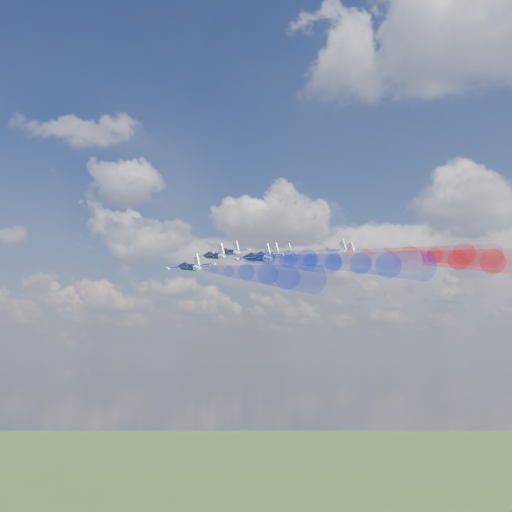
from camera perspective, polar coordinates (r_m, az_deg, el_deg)
The scene contains 16 objects.
jet_lead at distance 164.80m, azimuth -2.46°, elevation 0.36°, with size 10.92×13.65×3.64m, color black, non-canonical shape.
trail_lead at distance 139.95m, azimuth 2.31°, elevation 0.21°, with size 4.55×43.70×4.55m, color white, non-canonical shape.
jet_inner_left at distance 149.59m, azimuth -3.86°, elevation 0.00°, with size 10.92×13.65×3.64m, color black, non-canonical shape.
trail_inner_left at distance 124.48m, azimuth 1.22°, elevation -0.24°, with size 4.55×43.70×4.55m, color #1A31E1, non-canonical shape.
jet_inner_right at distance 156.57m, azimuth 2.19°, elevation 0.10°, with size 10.92×13.65×3.64m, color black, non-canonical shape.
trail_inner_right at distance 132.97m, azimuth 8.09°, elevation -0.12°, with size 4.55×43.70×4.55m, color red, non-canonical shape.
jet_outer_left at distance 134.44m, azimuth -6.11°, elevation -1.02°, with size 10.92×13.65×3.64m, color black, non-canonical shape.
trail_outer_left at distance 108.90m, azimuth -0.84°, elevation -1.54°, with size 4.55×43.70×4.55m, color #1A31E1, non-canonical shape.
jet_center_third at distance 144.34m, azimuth 0.98°, elevation 0.02°, with size 10.92×13.65×3.64m, color black, non-canonical shape.
trail_center_third at distance 120.47m, azimuth 7.23°, elevation -0.23°, with size 4.55×43.70×4.55m, color white, non-canonical shape.
jet_outer_right at distance 152.89m, azimuth 6.96°, elevation 0.38°, with size 10.92×13.65×3.64m, color black, non-canonical shape.
trail_outer_right at distance 130.74m, azimuth 13.82°, elevation 0.21°, with size 4.55×43.70×4.55m, color red, non-canonical shape.
jet_rear_left at distance 128.81m, azimuth 0.11°, elevation -0.16°, with size 10.92×13.65×3.64m, color black, non-canonical shape.
trail_rear_left at distance 104.81m, azimuth 7.10°, elevation -0.49°, with size 4.55×43.70×4.55m, color #1A31E1, non-canonical shape.
jet_rear_right at distance 138.20m, azimuth 7.56°, elevation 0.04°, with size 10.92×13.65×3.64m, color black, non-canonical shape.
trail_rear_right at distance 116.37m, azimuth 15.40°, elevation -0.21°, with size 4.55×43.70×4.55m, color red, non-canonical shape.
Camera 1 is at (79.45, -131.89, 113.38)m, focal length 43.81 mm.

